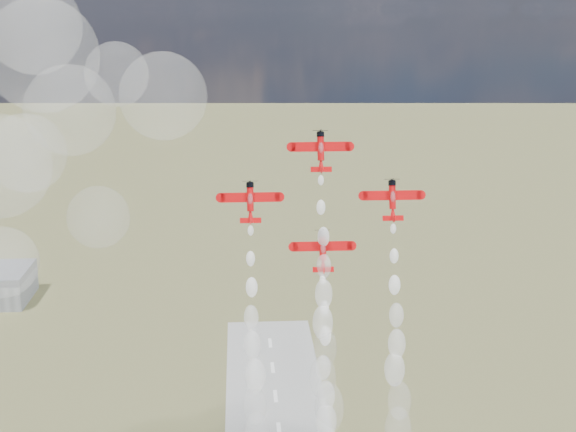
# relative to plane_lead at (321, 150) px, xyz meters

# --- Properties ---
(plane_lead) EXTENTS (10.43, 4.26, 7.25)m
(plane_lead) POSITION_rel_plane_lead_xyz_m (0.00, 0.00, 0.00)
(plane_lead) COLOR red
(plane_lead) RESTS_ON ground
(plane_left) EXTENTS (10.43, 4.26, 7.25)m
(plane_left) POSITION_rel_plane_lead_xyz_m (-12.68, -2.61, -8.48)
(plane_left) COLOR red
(plane_left) RESTS_ON ground
(plane_right) EXTENTS (10.43, 4.26, 7.25)m
(plane_right) POSITION_rel_plane_lead_xyz_m (12.68, -2.61, -8.48)
(plane_right) COLOR red
(plane_right) RESTS_ON ground
(plane_slot) EXTENTS (10.43, 4.26, 7.25)m
(plane_slot) POSITION_rel_plane_lead_xyz_m (0.00, -5.22, -16.96)
(plane_slot) COLOR red
(plane_slot) RESTS_ON ground
(smoke_trail_lead) EXTENTS (5.95, 14.94, 41.34)m
(smoke_trail_lead) POSITION_rel_plane_lead_xyz_m (0.04, -11.07, -35.38)
(smoke_trail_lead) COLOR white
(smoke_trail_lead) RESTS_ON plane_lead
(smoke_trail_left) EXTENTS (5.50, 15.38, 41.92)m
(smoke_trail_left) POSITION_rel_plane_lead_xyz_m (-12.53, -13.77, -44.25)
(smoke_trail_left) COLOR white
(smoke_trail_left) RESTS_ON plane_left
(smoke_trail_right) EXTENTS (5.42, 15.52, 41.41)m
(smoke_trail_right) POSITION_rel_plane_lead_xyz_m (12.88, -13.85, -44.06)
(smoke_trail_right) COLOR white
(smoke_trail_right) RESTS_ON plane_right
(drifted_smoke_cloud) EXTENTS (69.19, 38.65, 59.51)m
(drifted_smoke_cloud) POSITION_rel_plane_lead_xyz_m (-54.10, 19.53, 2.48)
(drifted_smoke_cloud) COLOR white
(drifted_smoke_cloud) RESTS_ON ground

